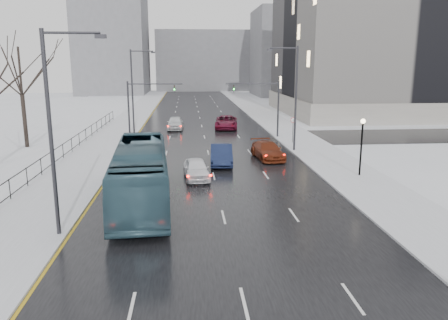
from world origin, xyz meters
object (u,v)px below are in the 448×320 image
object	(u,v)px
sedan_right_cross	(226,122)
sedan_right_far	(268,150)
mast_signal_right	(269,102)
streetlight_l_near	(55,125)
tree_park_e	(27,148)
mast_signal_left	(138,103)
bus	(141,174)
sedan_center_far	(175,123)
streetlight_r_mid	(294,94)
no_uturn_sign	(293,123)
sedan_right_near	(221,155)
lamppost_r_mid	(362,139)
sedan_center_near	(196,169)
streetlight_l_far	(134,87)

from	to	relation	value
sedan_right_cross	sedan_right_far	xyz separation A→B (m)	(2.08, -18.59, -0.09)
sedan_right_cross	mast_signal_right	bearing A→B (deg)	-54.08
streetlight_l_near	sedan_right_far	distance (m)	22.01
tree_park_e	mast_signal_left	xyz separation A→B (m)	(10.87, 4.00, 4.11)
bus	sedan_center_far	bearing A→B (deg)	83.40
streetlight_r_mid	sedan_right_cross	bearing A→B (deg)	108.15
no_uturn_sign	sedan_right_near	size ratio (longest dim) A/B	0.52
mast_signal_right	sedan_center_far	distance (m)	13.43
streetlight_l_near	sedan_right_near	bearing A→B (deg)	58.73
streetlight_r_mid	tree_park_e	bearing A→B (deg)	171.37
tree_park_e	streetlight_r_mid	xyz separation A→B (m)	(26.37, -4.00, 5.62)
sedan_right_near	sedan_center_far	bearing A→B (deg)	105.68
streetlight_l_near	sedan_right_far	bearing A→B (deg)	51.51
no_uturn_sign	sedan_right_cross	bearing A→B (deg)	118.09
sedan_right_far	streetlight_r_mid	bearing A→B (deg)	40.25
streetlight_r_mid	lamppost_r_mid	xyz separation A→B (m)	(2.83, -10.00, -2.67)
streetlight_l_near	sedan_center_near	size ratio (longest dim) A/B	2.28
streetlight_r_mid	sedan_center_far	world-z (taller)	streetlight_r_mid
mast_signal_left	sedan_center_near	distance (m)	18.85
bus	tree_park_e	bearing A→B (deg)	120.96
sedan_center_near	sedan_right_near	size ratio (longest dim) A/B	0.85
sedan_right_near	sedan_right_cross	xyz separation A→B (m)	(2.23, 20.49, -0.00)
tree_park_e	lamppost_r_mid	world-z (taller)	tree_park_e
lamppost_r_mid	mast_signal_left	size ratio (longest dim) A/B	0.66
tree_park_e	sedan_right_cross	xyz separation A→B (m)	(21.32, 11.39, 0.89)
sedan_center_near	sedan_right_near	bearing A→B (deg)	59.09
tree_park_e	bus	distance (m)	23.38
bus	sedan_center_far	xyz separation A→B (m)	(1.30, 30.33, -0.98)
lamppost_r_mid	bus	bearing A→B (deg)	-162.22
sedan_center_far	mast_signal_right	bearing A→B (deg)	-32.30
mast_signal_left	sedan_center_far	world-z (taller)	mast_signal_left
sedan_right_near	sedan_right_cross	world-z (taller)	sedan_right_near
streetlight_r_mid	no_uturn_sign	xyz separation A→B (m)	(1.03, 4.00, -3.32)
sedan_center_near	bus	bearing A→B (deg)	-126.79
streetlight_r_mid	bus	size ratio (longest dim) A/B	0.76
mast_signal_right	bus	world-z (taller)	mast_signal_right
streetlight_l_near	mast_signal_right	distance (m)	32.03
sedan_right_cross	lamppost_r_mid	bearing A→B (deg)	-66.47
sedan_center_far	tree_park_e	bearing A→B (deg)	-141.01
tree_park_e	streetlight_r_mid	distance (m)	27.25
tree_park_e	lamppost_r_mid	bearing A→B (deg)	-25.62
tree_park_e	bus	bearing A→B (deg)	-54.90
streetlight_l_near	streetlight_l_far	xyz separation A→B (m)	(0.00, 32.00, 0.00)
streetlight_l_near	sedan_right_near	xyz separation A→B (m)	(9.05, 14.91, -4.73)
sedan_right_far	streetlight_l_near	bearing A→B (deg)	-135.29
no_uturn_sign	sedan_right_cross	xyz separation A→B (m)	(-6.08, 11.39, -1.41)
tree_park_e	lamppost_r_mid	size ratio (longest dim) A/B	3.15
streetlight_l_near	lamppost_r_mid	distance (m)	21.78
streetlight_l_near	sedan_right_far	world-z (taller)	streetlight_l_near
no_uturn_sign	streetlight_r_mid	bearing A→B (deg)	-104.48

